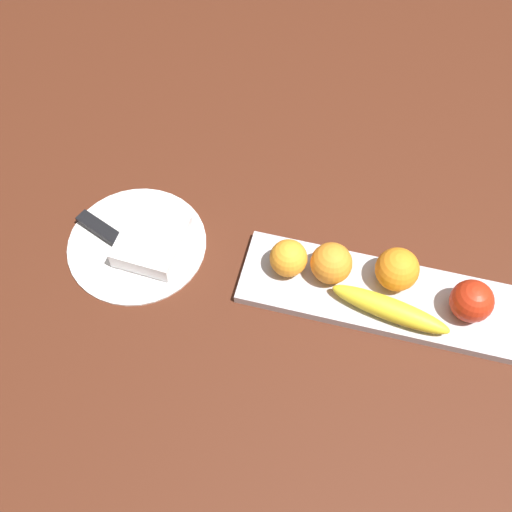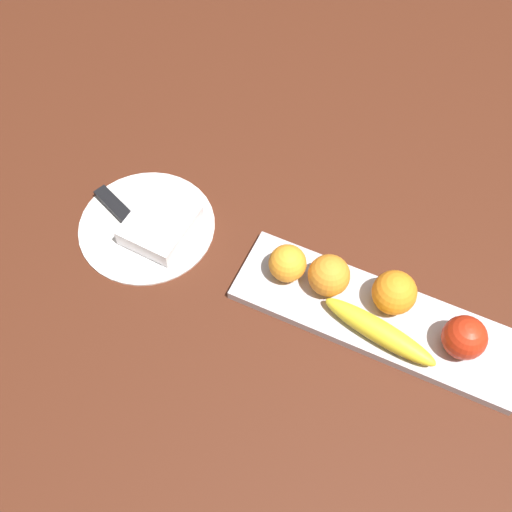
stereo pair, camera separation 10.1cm
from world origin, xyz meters
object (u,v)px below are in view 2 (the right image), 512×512
(banana, at_px, (379,331))
(orange_near_apple, at_px, (288,263))
(apple, at_px, (464,338))
(orange_center, at_px, (329,275))
(knife, at_px, (119,211))
(folded_napkin, at_px, (160,225))
(dinner_plate, at_px, (147,225))
(fruit_tray, at_px, (376,317))
(orange_near_banana, at_px, (394,293))

(banana, distance_m, orange_near_apple, 0.18)
(apple, height_order, orange_center, same)
(knife, bearing_deg, folded_napkin, 21.52)
(apple, relative_size, knife, 0.38)
(orange_center, height_order, dinner_plate, orange_center)
(orange_center, bearing_deg, fruit_tray, -8.85)
(banana, height_order, orange_near_apple, orange_near_apple)
(dinner_plate, bearing_deg, banana, -4.71)
(folded_napkin, bearing_deg, orange_near_apple, 2.21)
(fruit_tray, relative_size, orange_center, 6.84)
(dinner_plate, bearing_deg, apple, 0.04)
(folded_napkin, bearing_deg, orange_near_banana, 3.92)
(orange_near_banana, xyz_separation_m, folded_napkin, (-0.41, -0.03, -0.03))
(fruit_tray, xyz_separation_m, folded_napkin, (-0.39, 0.00, 0.02))
(fruit_tray, bearing_deg, dinner_plate, 180.00)
(apple, xyz_separation_m, folded_napkin, (-0.52, -0.00, -0.03))
(orange_center, bearing_deg, orange_near_apple, -175.74)
(knife, bearing_deg, fruit_tray, 21.90)
(orange_center, height_order, knife, orange_center)
(apple, height_order, orange_near_apple, apple)
(fruit_tray, bearing_deg, knife, 179.92)
(banana, xyz_separation_m, folded_napkin, (-0.41, 0.04, -0.01))
(fruit_tray, distance_m, banana, 0.05)
(orange_center, xyz_separation_m, folded_napkin, (-0.30, -0.01, -0.03))
(folded_napkin, bearing_deg, knife, 179.54)
(orange_near_apple, distance_m, folded_napkin, 0.23)
(fruit_tray, relative_size, folded_napkin, 3.92)
(folded_napkin, bearing_deg, fruit_tray, 0.00)
(fruit_tray, distance_m, orange_near_apple, 0.16)
(fruit_tray, bearing_deg, banana, -69.91)
(orange_center, bearing_deg, knife, -178.01)
(banana, bearing_deg, orange_near_banana, 100.28)
(orange_center, bearing_deg, folded_napkin, -177.32)
(orange_near_apple, distance_m, orange_center, 0.07)
(banana, xyz_separation_m, orange_near_apple, (-0.17, 0.04, 0.01))
(orange_near_apple, height_order, dinner_plate, orange_near_apple)
(orange_near_banana, bearing_deg, fruit_tray, -114.39)
(fruit_tray, bearing_deg, orange_center, 171.15)
(fruit_tray, distance_m, knife, 0.48)
(orange_near_apple, relative_size, knife, 0.35)
(banana, height_order, knife, banana)
(fruit_tray, xyz_separation_m, orange_near_banana, (0.01, 0.03, 0.04))
(fruit_tray, xyz_separation_m, apple, (0.13, 0.00, 0.04))
(apple, xyz_separation_m, dinner_plate, (-0.55, -0.00, -0.05))
(orange_near_apple, height_order, orange_center, orange_center)
(apple, relative_size, orange_near_banana, 0.96)
(apple, xyz_separation_m, knife, (-0.61, 0.00, -0.04))
(apple, relative_size, orange_center, 1.00)
(banana, distance_m, orange_near_banana, 0.07)
(apple, distance_m, orange_near_banana, 0.12)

